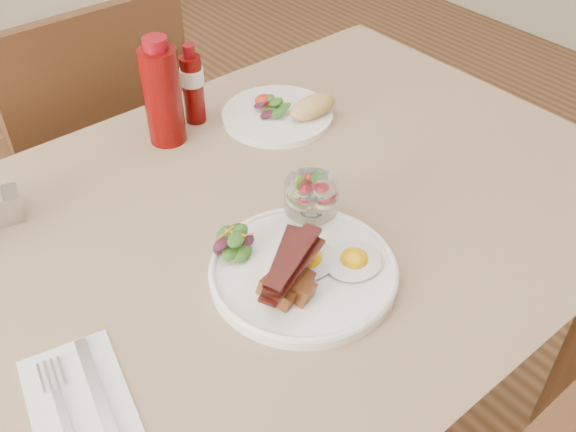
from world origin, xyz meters
The scene contains 11 objects.
table centered at (0.00, 0.00, 0.66)m, with size 1.33×0.88×0.75m.
chair_far centered at (0.00, 0.66, 0.52)m, with size 0.42×0.42×0.93m.
main_plate centered at (-0.02, -0.14, 0.76)m, with size 0.28×0.28×0.02m, color white.
fried_eggs centered at (0.02, -0.16, 0.78)m, with size 0.15×0.14×0.03m.
bacon_potato_pile centered at (-0.06, -0.16, 0.80)m, with size 0.14×0.10×0.06m.
side_salad centered at (-0.08, -0.05, 0.79)m, with size 0.07×0.07×0.04m.
fruit_cup centered at (0.06, -0.06, 0.82)m, with size 0.09×0.09×0.09m.
second_plate centered at (0.24, 0.21, 0.77)m, with size 0.22×0.22×0.06m.
ketchup_bottle centered at (0.02, 0.30, 0.85)m, with size 0.09×0.09×0.21m.
hot_sauce_bottle centered at (0.10, 0.32, 0.83)m, with size 0.06×0.06×0.16m.
napkin_cutlery centered at (-0.38, -0.14, 0.75)m, with size 0.16×0.23×0.01m.
Camera 1 is at (-0.46, -0.64, 1.44)m, focal length 40.00 mm.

